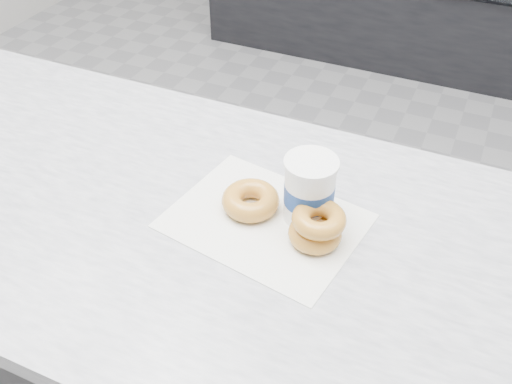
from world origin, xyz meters
TOP-DOWN VIEW (x-y plane):
  - ground at (0.00, 0.00)m, footprint 5.00×5.00m
  - counter at (0.00, -0.60)m, footprint 3.06×0.76m
  - wax_paper at (0.16, -0.56)m, footprint 0.38×0.31m
  - donut_single at (0.13, -0.54)m, footprint 0.14×0.14m
  - donut_stack at (0.27, -0.57)m, footprint 0.11×0.11m
  - coffee_cup at (0.23, -0.52)m, footprint 0.10×0.10m

SIDE VIEW (x-z plane):
  - ground at x=0.00m, z-range 0.00..0.00m
  - counter at x=0.00m, z-range 0.00..0.90m
  - wax_paper at x=0.16m, z-range 0.90..0.90m
  - donut_single at x=0.13m, z-range 0.90..0.94m
  - donut_stack at x=0.27m, z-range 0.90..0.97m
  - coffee_cup at x=0.23m, z-range 0.90..1.03m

